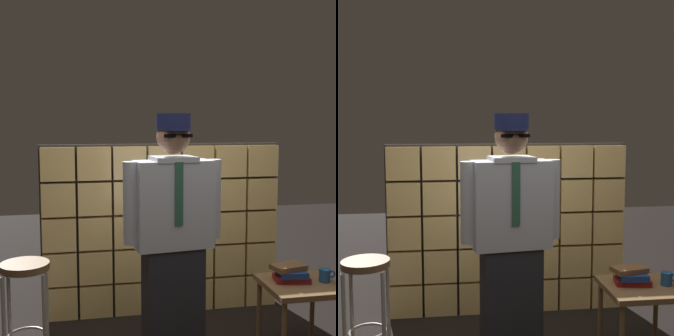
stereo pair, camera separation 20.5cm
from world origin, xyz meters
The scene contains 6 objects.
glass_block_wall centered at (0.00, 1.23, 0.76)m, with size 2.17×0.10×1.55m.
standing_person centered at (-0.11, 0.28, 0.93)m, with size 0.72×0.33×1.79m.
bar_stool centered at (-1.13, 0.46, 0.56)m, with size 0.34×0.34×0.75m.
side_table centered at (0.81, 0.18, 0.50)m, with size 0.52×0.52×0.58m.
book_stack centered at (0.75, 0.23, 0.63)m, with size 0.29×0.22×0.12m.
coffee_mug centered at (0.99, 0.17, 0.62)m, with size 0.13×0.08×0.09m.
Camera 1 is at (-0.76, -2.88, 1.75)m, focal length 50.64 mm.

